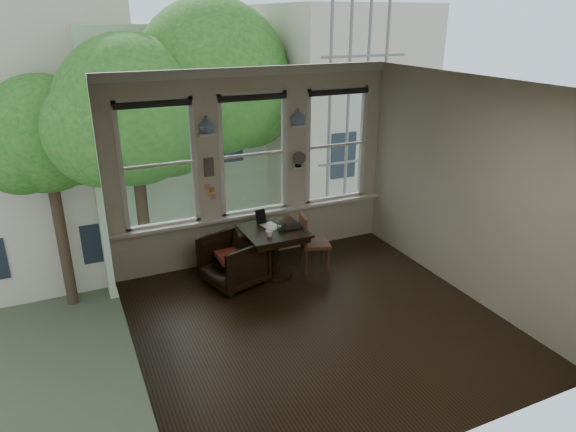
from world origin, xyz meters
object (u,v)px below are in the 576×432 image
armchair_left (233,261)px  laptop (291,230)px  side_chair_right (315,243)px  table (274,252)px  mug (269,234)px

armchair_left → laptop: size_ratio=2.22×
side_chair_right → laptop: side_chair_right is taller
table → side_chair_right: size_ratio=0.98×
table → side_chair_right: side_chair_right is taller
table → side_chair_right: (0.64, -0.11, 0.09)m
table → laptop: (0.22, -0.14, 0.39)m
armchair_left → mug: (0.48, -0.21, 0.43)m
table → mug: size_ratio=8.62×
armchair_left → laptop: laptop is taller
side_chair_right → laptop: (-0.41, -0.04, 0.30)m
table → laptop: 0.47m
mug → laptop: bearing=10.9°
laptop → mug: mug is taller
table → armchair_left: bearing=-179.8°
table → side_chair_right: 0.65m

